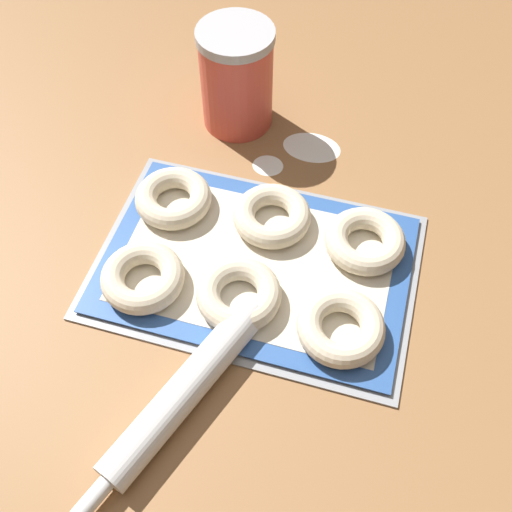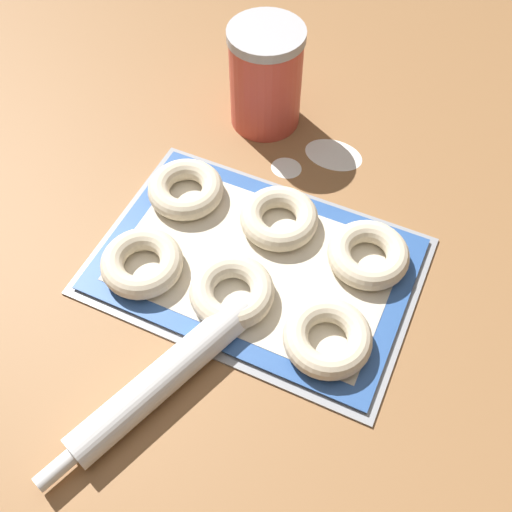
{
  "view_description": "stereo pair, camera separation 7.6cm",
  "coord_description": "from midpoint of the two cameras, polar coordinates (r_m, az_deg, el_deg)",
  "views": [
    {
      "loc": [
        0.15,
        -0.49,
        0.75
      ],
      "look_at": [
        0.02,
        -0.01,
        0.03
      ],
      "focal_mm": 42.0,
      "sensor_mm": 36.0,
      "label": 1
    },
    {
      "loc": [
        0.23,
        -0.47,
        0.75
      ],
      "look_at": [
        0.02,
        -0.01,
        0.03
      ],
      "focal_mm": 42.0,
      "sensor_mm": 36.0,
      "label": 2
    }
  ],
  "objects": [
    {
      "name": "ground_plane",
      "position": [
        0.91,
        -3.21,
        -0.53
      ],
      "size": [
        2.8,
        2.8,
        0.0
      ],
      "primitive_type": "plane",
      "color": "olive"
    },
    {
      "name": "baking_tray",
      "position": [
        0.9,
        -2.42,
        -1.04
      ],
      "size": [
        0.48,
        0.33,
        0.01
      ],
      "color": "#93969B",
      "rests_on": "ground_plane"
    },
    {
      "name": "baking_mat",
      "position": [
        0.9,
        -2.44,
        -0.85
      ],
      "size": [
        0.45,
        0.3,
        0.0
      ],
      "color": "#2D569E",
      "rests_on": "baking_tray"
    },
    {
      "name": "bagel_front_left",
      "position": [
        0.88,
        -13.19,
        -2.15
      ],
      "size": [
        0.12,
        0.12,
        0.03
      ],
      "color": "beige",
      "rests_on": "baking_mat"
    },
    {
      "name": "bagel_front_center",
      "position": [
        0.85,
        -4.23,
        -3.83
      ],
      "size": [
        0.12,
        0.12,
        0.03
      ],
      "color": "beige",
      "rests_on": "baking_mat"
    },
    {
      "name": "bagel_front_right",
      "position": [
        0.82,
        5.45,
        -6.94
      ],
      "size": [
        0.12,
        0.12,
        0.03
      ],
      "color": "beige",
      "rests_on": "baking_mat"
    },
    {
      "name": "bagel_back_left",
      "position": [
        0.96,
        -10.15,
        5.32
      ],
      "size": [
        0.12,
        0.12,
        0.03
      ],
      "color": "beige",
      "rests_on": "baking_mat"
    },
    {
      "name": "bagel_back_center",
      "position": [
        0.92,
        -0.83,
        3.7
      ],
      "size": [
        0.12,
        0.12,
        0.03
      ],
      "color": "beige",
      "rests_on": "baking_mat"
    },
    {
      "name": "bagel_back_right",
      "position": [
        0.9,
        7.99,
        1.28
      ],
      "size": [
        0.12,
        0.12,
        0.03
      ],
      "color": "beige",
      "rests_on": "baking_mat"
    },
    {
      "name": "flour_canister",
      "position": [
        1.06,
        -4.01,
        16.45
      ],
      "size": [
        0.13,
        0.13,
        0.18
      ],
      "color": "#DB4C3D",
      "rests_on": "ground_plane"
    },
    {
      "name": "rolling_pin",
      "position": [
        0.8,
        -9.42,
        -12.49
      ],
      "size": [
        0.16,
        0.37,
        0.05
      ],
      "color": "silver",
      "rests_on": "ground_plane"
    },
    {
      "name": "flour_patch_near",
      "position": [
        1.06,
        3.27,
        10.22
      ],
      "size": [
        0.1,
        0.07,
        0.0
      ],
      "color": "white",
      "rests_on": "ground_plane"
    },
    {
      "name": "flour_patch_far",
      "position": [
        1.03,
        -0.99,
        8.54
      ],
      "size": [
        0.05,
        0.05,
        0.0
      ],
      "color": "white",
      "rests_on": "ground_plane"
    }
  ]
}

